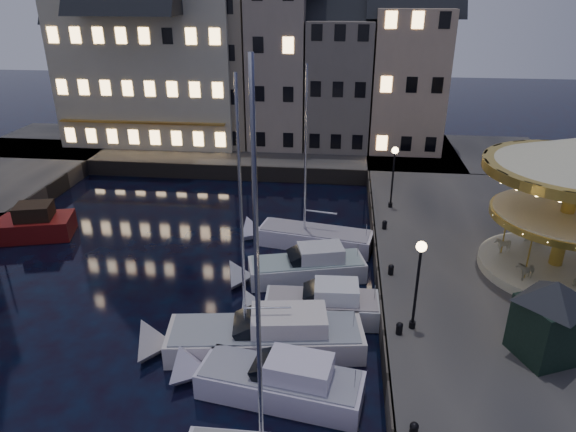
# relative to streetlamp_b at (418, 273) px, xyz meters

# --- Properties ---
(ground) EXTENTS (160.00, 160.00, 0.00)m
(ground) POSITION_rel_streetlamp_b_xyz_m (-7.20, -1.00, -4.02)
(ground) COLOR black
(ground) RESTS_ON ground
(quay_east) EXTENTS (16.00, 56.00, 1.30)m
(quay_east) POSITION_rel_streetlamp_b_xyz_m (6.80, 5.00, -3.37)
(quay_east) COLOR #474442
(quay_east) RESTS_ON ground
(quay_north) EXTENTS (44.00, 12.00, 1.30)m
(quay_north) POSITION_rel_streetlamp_b_xyz_m (-15.20, 27.00, -3.37)
(quay_north) COLOR #474442
(quay_north) RESTS_ON ground
(quaywall_e) EXTENTS (0.15, 44.00, 1.30)m
(quaywall_e) POSITION_rel_streetlamp_b_xyz_m (-1.20, 5.00, -3.37)
(quaywall_e) COLOR #47423A
(quaywall_e) RESTS_ON ground
(quaywall_n) EXTENTS (48.00, 0.15, 1.30)m
(quaywall_n) POSITION_rel_streetlamp_b_xyz_m (-13.20, 21.00, -3.37)
(quaywall_n) COLOR #47423A
(quaywall_n) RESTS_ON ground
(streetlamp_b) EXTENTS (0.44, 0.44, 4.17)m
(streetlamp_b) POSITION_rel_streetlamp_b_xyz_m (0.00, 0.00, 0.00)
(streetlamp_b) COLOR black
(streetlamp_b) RESTS_ON quay_east
(streetlamp_c) EXTENTS (0.44, 0.44, 4.17)m
(streetlamp_c) POSITION_rel_streetlamp_b_xyz_m (0.00, 13.50, 0.00)
(streetlamp_c) COLOR black
(streetlamp_c) RESTS_ON quay_east
(bollard_a) EXTENTS (0.30, 0.30, 0.57)m
(bollard_a) POSITION_rel_streetlamp_b_xyz_m (-0.60, -6.00, -2.41)
(bollard_a) COLOR black
(bollard_a) RESTS_ON quay_east
(bollard_b) EXTENTS (0.30, 0.30, 0.57)m
(bollard_b) POSITION_rel_streetlamp_b_xyz_m (-0.60, -0.50, -2.41)
(bollard_b) COLOR black
(bollard_b) RESTS_ON quay_east
(bollard_c) EXTENTS (0.30, 0.30, 0.57)m
(bollard_c) POSITION_rel_streetlamp_b_xyz_m (-0.60, 4.50, -2.41)
(bollard_c) COLOR black
(bollard_c) RESTS_ON quay_east
(bollard_d) EXTENTS (0.30, 0.30, 0.57)m
(bollard_d) POSITION_rel_streetlamp_b_xyz_m (-0.60, 10.00, -2.41)
(bollard_d) COLOR black
(bollard_d) RESTS_ON quay_east
(townhouse_na) EXTENTS (5.50, 8.00, 12.80)m
(townhouse_na) POSITION_rel_streetlamp_b_xyz_m (-26.70, 29.00, 3.76)
(townhouse_na) COLOR gray
(townhouse_na) RESTS_ON quay_north
(townhouse_nb) EXTENTS (6.16, 8.00, 13.80)m
(townhouse_nb) POSITION_rel_streetlamp_b_xyz_m (-21.25, 29.00, 4.26)
(townhouse_nb) COLOR slate
(townhouse_nb) RESTS_ON quay_north
(townhouse_nc) EXTENTS (6.82, 8.00, 14.80)m
(townhouse_nc) POSITION_rel_streetlamp_b_xyz_m (-15.20, 29.00, 4.76)
(townhouse_nc) COLOR gray
(townhouse_nc) RESTS_ON quay_north
(townhouse_nd) EXTENTS (5.50, 8.00, 15.80)m
(townhouse_nd) POSITION_rel_streetlamp_b_xyz_m (-9.45, 29.00, 5.26)
(townhouse_nd) COLOR gray
(townhouse_nd) RESTS_ON quay_north
(townhouse_ne) EXTENTS (6.16, 8.00, 12.80)m
(townhouse_ne) POSITION_rel_streetlamp_b_xyz_m (-4.00, 29.00, 3.76)
(townhouse_ne) COLOR slate
(townhouse_ne) RESTS_ON quay_north
(townhouse_nf) EXTENTS (6.82, 8.00, 13.80)m
(townhouse_nf) POSITION_rel_streetlamp_b_xyz_m (2.05, 29.00, 4.26)
(townhouse_nf) COLOR tan
(townhouse_nf) RESTS_ON quay_north
(hotel_corner) EXTENTS (17.60, 9.00, 16.80)m
(hotel_corner) POSITION_rel_streetlamp_b_xyz_m (-21.20, 29.00, 5.76)
(hotel_corner) COLOR beige
(hotel_corner) RESTS_ON quay_north
(motorboat_b) EXTENTS (7.57, 3.23, 2.15)m
(motorboat_b) POSITION_rel_streetlamp_b_xyz_m (-5.76, -3.26, -3.38)
(motorboat_b) COLOR silver
(motorboat_b) RESTS_ON ground
(motorboat_c) EXTENTS (9.74, 3.78, 12.88)m
(motorboat_c) POSITION_rel_streetlamp_b_xyz_m (-6.74, -0.61, -3.34)
(motorboat_c) COLOR silver
(motorboat_c) RESTS_ON ground
(motorboat_d) EXTENTS (6.60, 2.36, 2.15)m
(motorboat_d) POSITION_rel_streetlamp_b_xyz_m (-4.42, 2.10, -3.38)
(motorboat_d) COLOR silver
(motorboat_d) RESTS_ON ground
(motorboat_e) EXTENTS (7.42, 3.81, 2.15)m
(motorboat_e) POSITION_rel_streetlamp_b_xyz_m (-5.42, 5.66, -3.38)
(motorboat_e) COLOR silver
(motorboat_e) RESTS_ON ground
(motorboat_f) EXTENTS (8.09, 3.39, 10.69)m
(motorboat_f) POSITION_rel_streetlamp_b_xyz_m (-5.37, 9.82, -3.49)
(motorboat_f) COLOR silver
(motorboat_f) RESTS_ON ground
(red_fishing_boat) EXTENTS (7.73, 4.38, 5.90)m
(red_fishing_boat) POSITION_rel_streetlamp_b_xyz_m (-24.03, 8.78, -3.32)
(red_fishing_boat) COLOR maroon
(red_fishing_boat) RESTS_ON ground
(carousel) EXTENTS (8.67, 8.67, 7.58)m
(carousel) POSITION_rel_streetlamp_b_xyz_m (7.85, 5.74, 2.28)
(carousel) COLOR beige
(carousel) RESTS_ON quay_east
(ticket_kiosk) EXTENTS (3.31, 3.31, 3.87)m
(ticket_kiosk) POSITION_rel_streetlamp_b_xyz_m (4.95, -1.28, -0.41)
(ticket_kiosk) COLOR black
(ticket_kiosk) RESTS_ON quay_east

